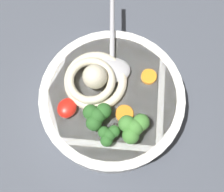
# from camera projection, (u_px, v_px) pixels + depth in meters

# --- Properties ---
(table_slab) EXTENTS (1.22, 1.22, 0.04)m
(table_slab) POSITION_uv_depth(u_px,v_px,m) (106.00, 91.00, 0.58)
(table_slab) COLOR #474C56
(table_slab) RESTS_ON ground
(soup_bowl) EXTENTS (0.24, 0.24, 0.06)m
(soup_bowl) POSITION_uv_depth(u_px,v_px,m) (112.00, 101.00, 0.53)
(soup_bowl) COLOR white
(soup_bowl) RESTS_ON table_slab
(noodle_pile) EXTENTS (0.11, 0.11, 0.05)m
(noodle_pile) POSITION_uv_depth(u_px,v_px,m) (94.00, 80.00, 0.49)
(noodle_pile) COLOR beige
(noodle_pile) RESTS_ON soup_bowl
(soup_spoon) EXTENTS (0.17, 0.11, 0.02)m
(soup_spoon) POSITION_uv_depth(u_px,v_px,m) (112.00, 62.00, 0.51)
(soup_spoon) COLOR #B7B7BC
(soup_spoon) RESTS_ON soup_bowl
(chili_sauce_dollop) EXTENTS (0.03, 0.03, 0.02)m
(chili_sauce_dollop) POSITION_uv_depth(u_px,v_px,m) (67.00, 108.00, 0.48)
(chili_sauce_dollop) COLOR red
(chili_sauce_dollop) RESTS_ON soup_bowl
(broccoli_floret_front) EXTENTS (0.05, 0.04, 0.04)m
(broccoli_floret_front) POSITION_uv_depth(u_px,v_px,m) (97.00, 116.00, 0.46)
(broccoli_floret_front) COLOR #7A9E60
(broccoli_floret_front) RESTS_ON soup_bowl
(broccoli_floret_beside_noodles) EXTENTS (0.04, 0.03, 0.03)m
(broccoli_floret_beside_noodles) POSITION_uv_depth(u_px,v_px,m) (109.00, 135.00, 0.46)
(broccoli_floret_beside_noodles) COLOR #7A9E60
(broccoli_floret_beside_noodles) RESTS_ON soup_bowl
(broccoli_floret_near_spoon) EXTENTS (0.05, 0.04, 0.04)m
(broccoli_floret_near_spoon) POSITION_uv_depth(u_px,v_px,m) (133.00, 127.00, 0.46)
(broccoli_floret_near_spoon) COLOR #7A9E60
(broccoli_floret_near_spoon) RESTS_ON soup_bowl
(carrot_slice_center) EXTENTS (0.03, 0.03, 0.01)m
(carrot_slice_center) POSITION_uv_depth(u_px,v_px,m) (149.00, 77.00, 0.50)
(carrot_slice_center) COLOR orange
(carrot_slice_center) RESTS_ON soup_bowl
(carrot_slice_left) EXTENTS (0.03, 0.03, 0.01)m
(carrot_slice_left) POSITION_uv_depth(u_px,v_px,m) (124.00, 114.00, 0.49)
(carrot_slice_left) COLOR orange
(carrot_slice_left) RESTS_ON soup_bowl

